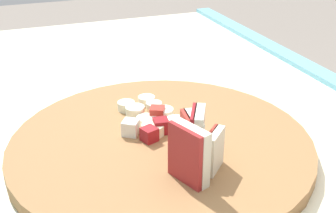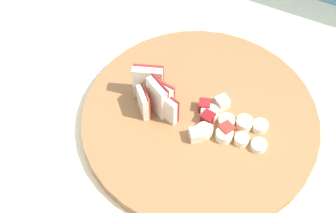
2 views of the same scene
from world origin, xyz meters
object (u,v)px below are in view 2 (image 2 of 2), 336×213
at_px(apple_dice_pile, 212,118).
at_px(apple_wedge_fan, 156,95).
at_px(cutting_board, 198,117).
at_px(banana_slice_rows, 231,128).

bearing_deg(apple_dice_pile, apple_wedge_fan, -173.29).
relative_size(cutting_board, banana_slice_rows, 3.26).
distance_m(apple_wedge_fan, banana_slice_rows, 0.13).
height_order(apple_wedge_fan, apple_dice_pile, apple_wedge_fan).
bearing_deg(banana_slice_rows, apple_dice_pile, 177.50).
xyz_separation_m(cutting_board, apple_dice_pile, (0.02, -0.01, 0.02)).
bearing_deg(apple_wedge_fan, cutting_board, 14.03).
xyz_separation_m(apple_wedge_fan, apple_dice_pile, (0.09, 0.01, -0.02)).
bearing_deg(cutting_board, apple_dice_pile, -14.45).
height_order(cutting_board, banana_slice_rows, banana_slice_rows).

